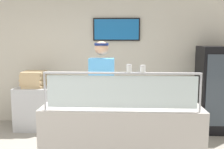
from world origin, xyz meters
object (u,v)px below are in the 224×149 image
Objects in this scene: drink_fridge at (216,89)px; pizza_box_stack at (34,79)px; worker_figure at (102,91)px; pizza_server at (102,100)px; pizza_tray at (100,102)px; pepper_flake_shaker at (143,69)px; parmesan_shaker at (129,69)px.

drink_fridge is 3.73× the size of pizza_box_stack.
pizza_box_stack is (-3.56, -0.04, 0.18)m from drink_fridge.
pizza_server is at bearing -85.35° from worker_figure.
drink_fridge reaches higher than pizza_server.
worker_figure is 2.39m from drink_fridge.
pizza_tray is at bearing -47.81° from pizza_box_stack.
pizza_box_stack is at bearing 134.99° from pepper_flake_shaker.
pizza_box_stack is at bearing 144.74° from pizza_server.
pepper_flake_shaker is at bearing -35.77° from pizza_tray.
pizza_tray is 1.47× the size of pizza_server.
worker_figure is (-0.55, 0.93, -0.44)m from pepper_flake_shaker.
pizza_tray is 0.25× the size of drink_fridge.
drink_fridge is (2.11, 1.11, -0.18)m from worker_figure.
pizza_server is (0.03, -0.02, 0.02)m from pizza_tray.
parmesan_shaker reaches higher than pepper_flake_shaker.
drink_fridge is at bearing 38.33° from pizza_tray.
worker_figure reaches higher than pizza_server.
worker_figure is 1.80m from pizza_box_stack.
parmesan_shaker is 2.76m from pizza_box_stack.
pizza_tray is 4.41× the size of parmesan_shaker.
parmesan_shaker is at bearing -129.98° from drink_fridge.
pizza_box_stack reaches higher than pizza_server.
pizza_server is 2.67m from drink_fridge.
pepper_flake_shaker is (0.16, -0.00, -0.00)m from parmesan_shaker.
drink_fridge is at bearing 51.40° from pizza_server.
pizza_tray is at bearing 134.54° from parmesan_shaker.
parmesan_shaker is (0.35, -0.37, 0.46)m from pizza_server.
worker_figure reaches higher than pepper_flake_shaker.
pepper_flake_shaker reaches higher than pizza_box_stack.
pepper_flake_shaker reaches higher than pizza_tray.
drink_fridge is (2.09, 1.66, -0.14)m from pizza_tray.
pizza_server is 2.99× the size of parmesan_shaker.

